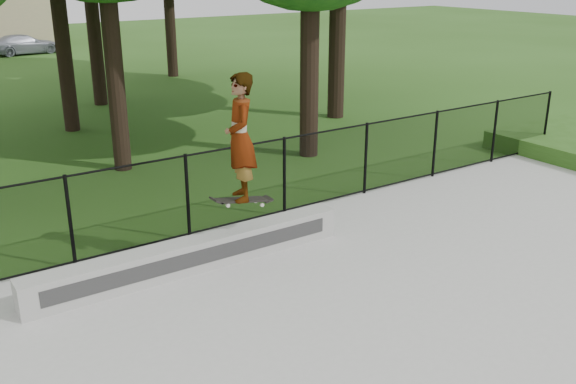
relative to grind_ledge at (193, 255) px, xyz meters
The scene contains 6 objects.
ground 5.34m from the grind_ledge, 61.93° to the right, with size 100.00×100.00×0.00m, color #295016.
concrete_slab 5.33m from the grind_ledge, 61.93° to the right, with size 14.00×12.00×0.06m, color #A7A6A1.
grind_ledge is the anchor object (origin of this frame).
car_c 28.42m from the grind_ledge, 82.06° to the left, with size 1.44×3.27×1.03m, color gray.
skater_airborne 1.97m from the grind_ledge, 21.31° to the right, with size 0.83×0.82×2.09m.
chainlink_fence 2.82m from the grind_ledge, 25.58° to the left, with size 16.06×0.06×1.50m.
Camera 1 is at (-6.35, -3.62, 4.58)m, focal length 40.00 mm.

